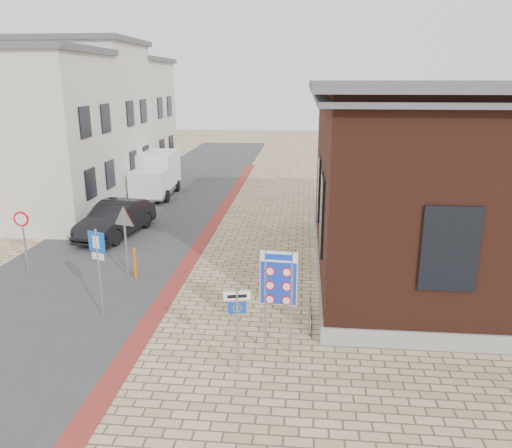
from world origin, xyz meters
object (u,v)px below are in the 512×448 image
at_px(sedan, 116,219).
at_px(bollard, 135,263).
at_px(border_sign, 279,281).
at_px(essen_sign, 237,317).
at_px(parking_sign, 98,257).
at_px(box_truck, 156,174).

xyz_separation_m(sedan, bollard, (2.52, -4.89, -0.21)).
distance_m(border_sign, essen_sign, 1.52).
xyz_separation_m(parking_sign, bollard, (-0.00, 3.00, -1.31)).
height_order(sedan, bollard, sedan).
bearing_deg(box_truck, sedan, -88.73).
relative_size(essen_sign, bollard, 2.01).
bearing_deg(parking_sign, box_truck, 123.39).
distance_m(parking_sign, bollard, 3.27).
bearing_deg(parking_sign, border_sign, 6.92).
distance_m(sedan, essen_sign, 12.63).
relative_size(sedan, bollard, 4.15).
height_order(parking_sign, bollard, parking_sign).
bearing_deg(border_sign, bollard, 144.32).
relative_size(border_sign, bollard, 2.42).
xyz_separation_m(box_truck, bollard, (3.01, -12.93, -0.77)).
relative_size(border_sign, parking_sign, 1.01).
bearing_deg(bollard, sedan, 117.25).
height_order(sedan, border_sign, border_sign).
xyz_separation_m(sedan, box_truck, (-0.49, 8.05, 0.56)).
bearing_deg(essen_sign, sedan, 111.04).
relative_size(parking_sign, bollard, 2.39).
xyz_separation_m(sedan, border_sign, (7.83, -9.39, 1.20)).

